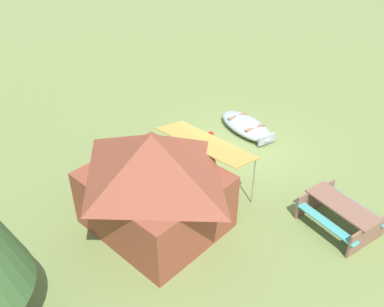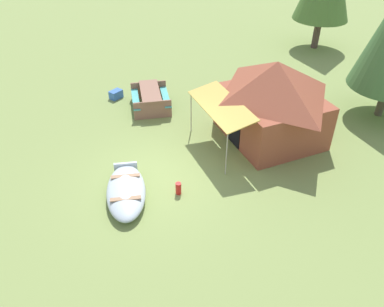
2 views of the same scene
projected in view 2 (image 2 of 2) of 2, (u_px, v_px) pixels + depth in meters
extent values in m
plane|color=olive|center=(162.00, 175.00, 12.14)|extent=(80.00, 80.00, 0.00)
ellipsoid|color=#A5B3BC|center=(126.00, 192.00, 11.20)|extent=(2.66, 1.67, 0.42)
ellipsoid|color=#393E42|center=(126.00, 191.00, 11.18)|extent=(2.43, 1.49, 0.15)
cube|color=#906A4C|center=(126.00, 199.00, 10.71)|extent=(0.34, 0.85, 0.04)
cube|color=#906A4C|center=(125.00, 176.00, 11.50)|extent=(0.34, 0.85, 0.04)
cube|color=#A5B3BC|center=(126.00, 167.00, 12.10)|extent=(0.25, 0.71, 0.32)
cube|color=brown|center=(271.00, 116.00, 13.50)|extent=(3.27, 2.86, 1.60)
pyramid|color=brown|center=(276.00, 79.00, 12.69)|extent=(3.54, 3.09, 1.19)
cube|color=black|center=(234.00, 128.00, 13.12)|extent=(0.76, 0.04, 1.28)
cube|color=gold|center=(221.00, 105.00, 12.38)|extent=(2.92, 1.14, 0.24)
cylinder|color=gray|center=(226.00, 154.00, 11.74)|extent=(0.04, 0.04, 1.52)
cylinder|color=gray|center=(191.00, 113.00, 13.76)|extent=(0.04, 0.04, 1.52)
cube|color=#885E4B|center=(150.00, 91.00, 15.20)|extent=(2.01, 1.11, 0.04)
cube|color=#49AEAB|center=(135.00, 99.00, 15.28)|extent=(1.91, 0.64, 0.04)
cube|color=#49AEAB|center=(165.00, 96.00, 15.45)|extent=(1.91, 0.64, 0.04)
cube|color=#885E4B|center=(149.00, 90.00, 16.10)|extent=(0.35, 1.41, 0.72)
cube|color=#885E4B|center=(153.00, 110.00, 14.74)|extent=(0.35, 1.41, 0.72)
cube|color=#3563B6|center=(116.00, 94.00, 16.18)|extent=(0.54, 0.61, 0.34)
cylinder|color=red|center=(178.00, 188.00, 11.35)|extent=(0.22, 0.22, 0.38)
cylinder|color=#4F3C36|center=(317.00, 33.00, 20.51)|extent=(0.35, 0.35, 1.52)
cylinder|color=#4F4737|center=(382.00, 100.00, 14.81)|extent=(0.29, 0.29, 1.24)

